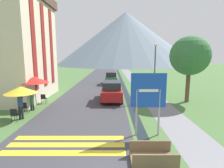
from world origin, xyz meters
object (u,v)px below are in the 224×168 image
parked_car_near (112,91)px  tree_by_path (190,56)px  footbridge (153,157)px  streetlamp (155,67)px  road_sign (148,96)px  person_standing_terrace (20,105)px  cafe_chair_nearest (15,114)px  cafe_chair_near_right (25,107)px  person_seated_far (32,101)px  cafe_umbrella_front_yellow (20,90)px  hotel_building (16,42)px  cafe_chair_far_right (44,98)px  cafe_umbrella_middle_red (34,80)px  parked_car_far (111,78)px

parked_car_near → tree_by_path: (6.85, -0.49, 3.21)m
footbridge → streetlamp: bearing=76.5°
road_sign → person_standing_terrace: road_sign is taller
cafe_chair_nearest → streetlamp: 11.74m
cafe_chair_near_right → road_sign: bearing=-11.2°
cafe_chair_nearest → person_standing_terrace: size_ratio=0.51×
road_sign → person_seated_far: 9.12m
cafe_umbrella_front_yellow → streetlamp: size_ratio=0.41×
hotel_building → cafe_chair_far_right: hotel_building is taller
parked_car_near → cafe_chair_near_right: parked_car_near is taller
person_standing_terrace → streetlamp: size_ratio=0.32×
cafe_chair_near_right → person_standing_terrace: (0.29, -1.08, 0.46)m
footbridge → cafe_chair_nearest: 8.84m
cafe_chair_nearest → person_seated_far: 2.36m
hotel_building → parked_car_near: size_ratio=2.37×
hotel_building → streetlamp: hotel_building is taller
streetlamp → cafe_chair_far_right: bearing=-173.0°
cafe_umbrella_middle_red → person_seated_far: cafe_umbrella_middle_red is taller
road_sign → tree_by_path: size_ratio=0.56×
hotel_building → tree_by_path: bearing=-4.7°
cafe_umbrella_front_yellow → person_standing_terrace: cafe_umbrella_front_yellow is taller
cafe_chair_far_right → footbridge: bearing=-65.7°
hotel_building → cafe_umbrella_front_yellow: 7.33m
cafe_chair_far_right → tree_by_path: size_ratio=0.15×
hotel_building → parked_car_near: (8.99, -0.81, -4.56)m
road_sign → cafe_umbrella_front_yellow: road_sign is taller
parked_car_far → cafe_umbrella_middle_red: 13.54m
road_sign → cafe_umbrella_middle_red: road_sign is taller
cafe_chair_nearest → person_standing_terrace: 0.68m
person_standing_terrace → hotel_building: bearing=117.9°
road_sign → parked_car_far: 17.35m
person_seated_far → cafe_chair_nearest: bearing=-90.8°
footbridge → parked_car_far: 19.70m
parked_car_near → cafe_chair_nearest: 8.18m
cafe_umbrella_middle_red → parked_car_far: bearing=63.1°
hotel_building → footbridge: 15.85m
cafe_chair_nearest → cafe_chair_near_right: size_ratio=1.00×
parked_car_near → cafe_umbrella_front_yellow: cafe_umbrella_front_yellow is taller
cafe_chair_near_right → parked_car_near: bearing=43.8°
parked_car_far → cafe_chair_far_right: size_ratio=4.62×
cafe_umbrella_middle_red → tree_by_path: 13.27m
parked_car_far → person_seated_far: (-5.98, -12.94, -0.20)m
person_seated_far → cafe_umbrella_middle_red: bearing=97.2°
parked_car_near → cafe_chair_near_right: (-6.23, -3.88, -0.40)m
road_sign → footbridge: (-0.27, -2.42, -1.89)m
hotel_building → person_seated_far: (2.93, -3.89, -4.76)m
road_sign → parked_car_far: size_ratio=0.83×
cafe_chair_near_right → tree_by_path: tree_by_path is taller
cafe_chair_far_right → cafe_chair_near_right: (-0.31, -2.71, 0.00)m
cafe_umbrella_front_yellow → person_seated_far: cafe_umbrella_front_yellow is taller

